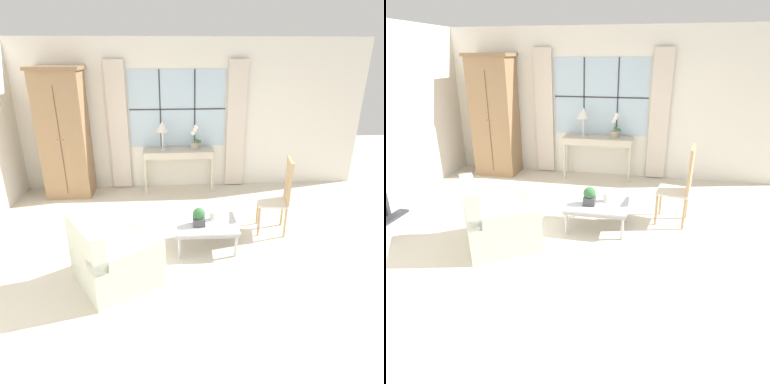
# 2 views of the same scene
# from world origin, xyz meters

# --- Properties ---
(ground_plane) EXTENTS (14.00, 14.00, 0.00)m
(ground_plane) POSITION_xyz_m (0.00, 0.00, 0.00)
(ground_plane) COLOR beige
(wall_back_windowed) EXTENTS (7.20, 0.14, 2.80)m
(wall_back_windowed) POSITION_xyz_m (0.00, 3.02, 1.39)
(wall_back_windowed) COLOR white
(wall_back_windowed) RESTS_ON ground_plane
(armoire) EXTENTS (0.89, 0.63, 2.33)m
(armoire) POSITION_xyz_m (-2.06, 2.66, 1.17)
(armoire) COLOR #93704C
(armoire) RESTS_ON ground_plane
(console_table) EXTENTS (1.35, 0.40, 0.82)m
(console_table) POSITION_xyz_m (0.00, 2.74, 0.72)
(console_table) COLOR beige
(console_table) RESTS_ON ground_plane
(table_lamp) EXTENTS (0.25, 0.25, 0.55)m
(table_lamp) POSITION_xyz_m (-0.29, 2.77, 1.24)
(table_lamp) COLOR silver
(table_lamp) RESTS_ON console_table
(potted_orchid) EXTENTS (0.20, 0.16, 0.47)m
(potted_orchid) POSITION_xyz_m (0.32, 2.79, 1.00)
(potted_orchid) COLOR tan
(potted_orchid) RESTS_ON console_table
(armchair_upholstered) EXTENTS (1.16, 1.16, 0.88)m
(armchair_upholstered) POSITION_xyz_m (-0.84, -0.11, 0.29)
(armchair_upholstered) COLOR beige
(armchair_upholstered) RESTS_ON ground_plane
(side_chair_wooden) EXTENTS (0.51, 0.51, 1.15)m
(side_chair_wooden) POSITION_xyz_m (1.46, 0.98, 0.63)
(side_chair_wooden) COLOR beige
(side_chair_wooden) RESTS_ON ground_plane
(coffee_table) EXTENTS (0.86, 0.65, 0.37)m
(coffee_table) POSITION_xyz_m (0.31, 0.60, 0.33)
(coffee_table) COLOR #BCBCC1
(coffee_table) RESTS_ON ground_plane
(potted_plant_small) EXTENTS (0.17, 0.17, 0.25)m
(potted_plant_small) POSITION_xyz_m (0.21, 0.54, 0.50)
(potted_plant_small) COLOR #4C4C51
(potted_plant_small) RESTS_ON coffee_table
(pillar_candle) EXTENTS (0.13, 0.13, 0.13)m
(pillar_candle) POSITION_xyz_m (0.43, 0.70, 0.43)
(pillar_candle) COLOR silver
(pillar_candle) RESTS_ON coffee_table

